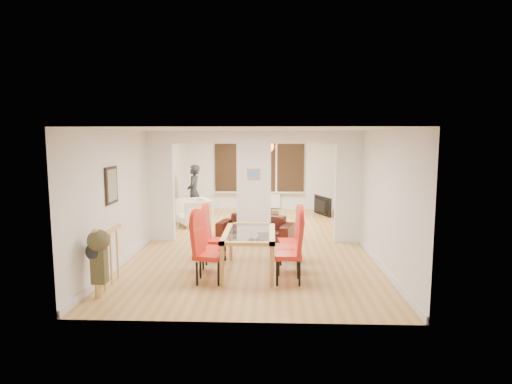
# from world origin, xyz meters

# --- Properties ---
(floor) EXTENTS (5.00, 9.00, 0.01)m
(floor) POSITION_xyz_m (0.00, 0.00, 0.00)
(floor) COLOR tan
(floor) RESTS_ON ground
(room_walls) EXTENTS (5.00, 9.00, 2.60)m
(room_walls) POSITION_xyz_m (0.00, 0.00, 1.30)
(room_walls) COLOR silver
(room_walls) RESTS_ON floor
(divider_wall) EXTENTS (5.00, 0.18, 2.60)m
(divider_wall) POSITION_xyz_m (0.00, 0.00, 1.30)
(divider_wall) COLOR white
(divider_wall) RESTS_ON floor
(bay_window_blinds) EXTENTS (3.00, 0.08, 1.80)m
(bay_window_blinds) POSITION_xyz_m (0.00, 4.44, 1.50)
(bay_window_blinds) COLOR black
(bay_window_blinds) RESTS_ON room_walls
(radiator) EXTENTS (1.40, 0.08, 0.50)m
(radiator) POSITION_xyz_m (0.00, 4.40, 0.30)
(radiator) COLOR white
(radiator) RESTS_ON floor
(pendant_light) EXTENTS (0.36, 0.36, 0.36)m
(pendant_light) POSITION_xyz_m (0.30, 3.30, 2.15)
(pendant_light) COLOR orange
(pendant_light) RESTS_ON room_walls
(stair_newel) EXTENTS (0.40, 1.20, 1.10)m
(stair_newel) POSITION_xyz_m (-2.25, -3.20, 0.55)
(stair_newel) COLOR tan
(stair_newel) RESTS_ON floor
(wall_poster) EXTENTS (0.04, 0.52, 0.67)m
(wall_poster) POSITION_xyz_m (-2.47, -2.40, 1.60)
(wall_poster) COLOR gray
(wall_poster) RESTS_ON room_walls
(pillar_photo) EXTENTS (0.30, 0.03, 0.25)m
(pillar_photo) POSITION_xyz_m (0.00, -0.10, 1.60)
(pillar_photo) COLOR #4C8CD8
(pillar_photo) RESTS_ON divider_wall
(dining_table) EXTENTS (0.92, 1.64, 0.77)m
(dining_table) POSITION_xyz_m (0.02, -2.39, 0.38)
(dining_table) COLOR #BC8C45
(dining_table) RESTS_ON floor
(dining_chair_la) EXTENTS (0.53, 0.53, 1.10)m
(dining_chair_la) POSITION_xyz_m (-0.64, -2.93, 0.55)
(dining_chair_la) COLOR red
(dining_chair_la) RESTS_ON floor
(dining_chair_lb) EXTENTS (0.50, 0.50, 1.02)m
(dining_chair_lb) POSITION_xyz_m (-0.69, -2.41, 0.51)
(dining_chair_lb) COLOR red
(dining_chair_lb) RESTS_ON floor
(dining_chair_lc) EXTENTS (0.45, 0.45, 1.03)m
(dining_chair_lc) POSITION_xyz_m (-0.67, -1.81, 0.51)
(dining_chair_lc) COLOR red
(dining_chair_lc) RESTS_ON floor
(dining_chair_ra) EXTENTS (0.46, 0.46, 1.13)m
(dining_chair_ra) POSITION_xyz_m (0.70, -2.89, 0.56)
(dining_chair_ra) COLOR red
(dining_chair_ra) RESTS_ON floor
(dining_chair_rb) EXTENTS (0.44, 0.44, 1.10)m
(dining_chair_rb) POSITION_xyz_m (0.73, -2.37, 0.55)
(dining_chair_rb) COLOR red
(dining_chair_rb) RESTS_ON floor
(dining_chair_rc) EXTENTS (0.45, 0.45, 1.01)m
(dining_chair_rc) POSITION_xyz_m (0.76, -1.79, 0.51)
(dining_chair_rc) COLOR red
(dining_chair_rc) RESTS_ON floor
(sofa) EXTENTS (1.95, 1.18, 0.53)m
(sofa) POSITION_xyz_m (0.02, 0.30, 0.27)
(sofa) COLOR black
(sofa) RESTS_ON floor
(armchair) EXTENTS (1.12, 1.13, 0.76)m
(armchair) POSITION_xyz_m (-1.74, 1.67, 0.38)
(armchair) COLOR white
(armchair) RESTS_ON floor
(person) EXTENTS (0.61, 0.42, 1.62)m
(person) POSITION_xyz_m (-1.92, 2.69, 0.81)
(person) COLOR black
(person) RESTS_ON floor
(television) EXTENTS (1.01, 0.51, 0.60)m
(television) POSITION_xyz_m (1.92, 3.34, 0.30)
(television) COLOR black
(television) RESTS_ON floor
(coffee_table) EXTENTS (1.04, 0.72, 0.22)m
(coffee_table) POSITION_xyz_m (0.16, 2.62, 0.11)
(coffee_table) COLOR #372212
(coffee_table) RESTS_ON floor
(bottle) EXTENTS (0.07, 0.07, 0.26)m
(bottle) POSITION_xyz_m (0.33, 2.57, 0.35)
(bottle) COLOR #143F19
(bottle) RESTS_ON coffee_table
(bowl) EXTENTS (0.21, 0.21, 0.05)m
(bowl) POSITION_xyz_m (0.33, 2.73, 0.24)
(bowl) COLOR #372212
(bowl) RESTS_ON coffee_table
(shoes) EXTENTS (0.26, 0.28, 0.11)m
(shoes) POSITION_xyz_m (0.03, -0.33, 0.05)
(shoes) COLOR black
(shoes) RESTS_ON floor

